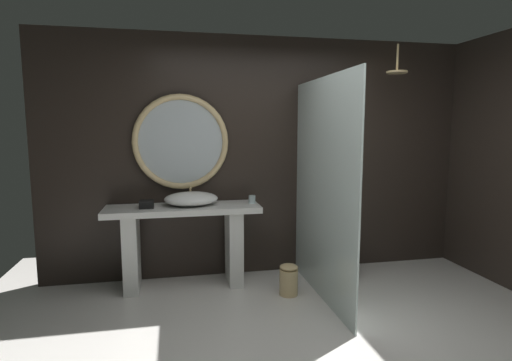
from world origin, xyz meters
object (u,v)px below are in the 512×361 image
Objects in this scene: vessel_sink at (191,199)px; tumbler_cup at (252,199)px; round_wall_mirror at (181,142)px; waste_bin at (289,279)px; toilet at (337,252)px; tissue_box at (147,204)px; rain_shower_head at (397,70)px.

vessel_sink is 0.63m from tumbler_cup.
round_wall_mirror reaches higher than waste_bin.
vessel_sink is at bearing 178.07° from tumbler_cup.
toilet is (1.59, -0.06, -0.65)m from vessel_sink.
waste_bin is (1.35, -0.41, -0.72)m from tissue_box.
tumbler_cup is at bearing 176.38° from rain_shower_head.
round_wall_mirror is at bearing 171.82° from toilet.
tumbler_cup reaches higher than tissue_box.
vessel_sink is 3.93× the size of tissue_box.
round_wall_mirror is at bearing 114.93° from vessel_sink.
round_wall_mirror reaches higher than toilet.
round_wall_mirror is 3.33× the size of rain_shower_head.
round_wall_mirror reaches higher than vessel_sink.
tumbler_cup is 0.08× the size of round_wall_mirror.
tissue_box is at bearing 163.16° from waste_bin.
round_wall_mirror is at bearing 146.31° from waste_bin.
tissue_box is 0.24× the size of toilet.
rain_shower_head is (1.55, -0.10, 1.35)m from tumbler_cup.
tissue_box is 0.14× the size of round_wall_mirror.
tissue_box reaches higher than waste_bin.
toilet is at bearing -8.18° from round_wall_mirror.
rain_shower_head is at bearing -1.08° from tissue_box.
tissue_box is 2.95m from rain_shower_head.
vessel_sink is at bearing 9.02° from tissue_box.
rain_shower_head is (2.62, -0.05, 1.35)m from tissue_box.
round_wall_mirror is at bearing 163.99° from tumbler_cup.
rain_shower_head is at bearing -6.07° from toilet.
tumbler_cup is 1.07m from tissue_box.
vessel_sink is 0.55× the size of round_wall_mirror.
waste_bin is (0.91, -0.48, -0.75)m from vessel_sink.
tissue_box is at bearing -170.98° from vessel_sink.
vessel_sink is 1.77× the size of waste_bin.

